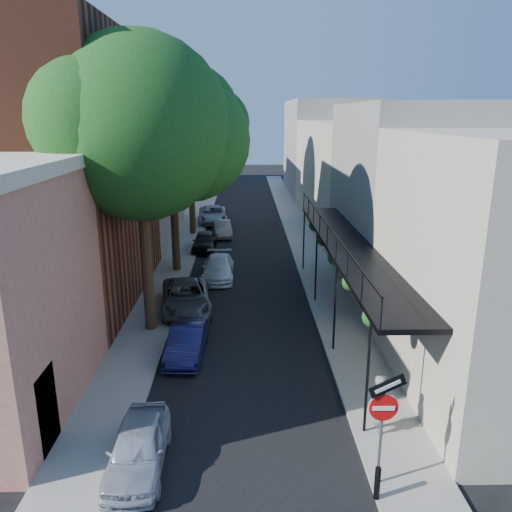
{
  "coord_description": "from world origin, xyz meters",
  "views": [
    {
      "loc": [
        0.09,
        -8.79,
        8.47
      ],
      "look_at": [
        0.5,
        11.19,
        2.8
      ],
      "focal_mm": 35.0,
      "sensor_mm": 36.0,
      "label": 1
    }
  ],
  "objects_px": {
    "oak_mid": "(179,143)",
    "oak_far": "(196,118)",
    "parked_car_g": "(213,215)",
    "parked_car_d": "(218,268)",
    "parked_car_b": "(187,341)",
    "pedestrian": "(380,404)",
    "parked_car_c": "(186,297)",
    "parked_car_f": "(222,229)",
    "sign_post": "(383,412)",
    "bollard": "(377,483)",
    "oak_near": "(152,131)",
    "parked_car_a": "(138,447)",
    "parked_car_e": "(204,241)"
  },
  "relations": [
    {
      "from": "sign_post",
      "to": "oak_far",
      "type": "xyz_separation_m",
      "value": [
        -6.51,
        26.3,
        6.22
      ]
    },
    {
      "from": "oak_near",
      "to": "pedestrian",
      "type": "xyz_separation_m",
      "value": [
        7.05,
        -7.29,
        -6.92
      ]
    },
    {
      "from": "oak_mid",
      "to": "oak_far",
      "type": "bearing_deg",
      "value": 89.59
    },
    {
      "from": "parked_car_b",
      "to": "parked_car_g",
      "type": "bearing_deg",
      "value": 93.47
    },
    {
      "from": "oak_near",
      "to": "oak_mid",
      "type": "bearing_deg",
      "value": 90.37
    },
    {
      "from": "oak_far",
      "to": "pedestrian",
      "type": "xyz_separation_m",
      "value": [
        7.04,
        -24.3,
        -7.3
      ]
    },
    {
      "from": "sign_post",
      "to": "parked_car_c",
      "type": "relative_size",
      "value": 0.65
    },
    {
      "from": "parked_car_a",
      "to": "parked_car_b",
      "type": "bearing_deg",
      "value": 83.56
    },
    {
      "from": "oak_far",
      "to": "pedestrian",
      "type": "bearing_deg",
      "value": -73.85
    },
    {
      "from": "oak_mid",
      "to": "parked_car_e",
      "type": "distance_m",
      "value": 7.78
    },
    {
      "from": "pedestrian",
      "to": "parked_car_b",
      "type": "bearing_deg",
      "value": 58.39
    },
    {
      "from": "parked_car_f",
      "to": "parked_car_g",
      "type": "height_order",
      "value": "parked_car_g"
    },
    {
      "from": "parked_car_b",
      "to": "pedestrian",
      "type": "bearing_deg",
      "value": -37.81
    },
    {
      "from": "oak_mid",
      "to": "parked_car_b",
      "type": "distance_m",
      "value": 12.37
    },
    {
      "from": "sign_post",
      "to": "parked_car_a",
      "type": "bearing_deg",
      "value": 171.86
    },
    {
      "from": "oak_near",
      "to": "parked_car_d",
      "type": "xyz_separation_m",
      "value": [
        1.97,
        6.47,
        -7.3
      ]
    },
    {
      "from": "sign_post",
      "to": "parked_car_g",
      "type": "bearing_deg",
      "value": 100.85
    },
    {
      "from": "oak_far",
      "to": "parked_car_c",
      "type": "bearing_deg",
      "value": -87.15
    },
    {
      "from": "oak_mid",
      "to": "parked_car_c",
      "type": "relative_size",
      "value": 2.21
    },
    {
      "from": "parked_car_g",
      "to": "parked_car_d",
      "type": "bearing_deg",
      "value": -88.94
    },
    {
      "from": "parked_car_e",
      "to": "pedestrian",
      "type": "distance_m",
      "value": 20.52
    },
    {
      "from": "oak_mid",
      "to": "parked_car_b",
      "type": "bearing_deg",
      "value": -82.61
    },
    {
      "from": "bollard",
      "to": "parked_car_d",
      "type": "relative_size",
      "value": 0.2
    },
    {
      "from": "oak_near",
      "to": "oak_far",
      "type": "distance_m",
      "value": 17.01
    },
    {
      "from": "bollard",
      "to": "parked_car_e",
      "type": "relative_size",
      "value": 0.23
    },
    {
      "from": "sign_post",
      "to": "parked_car_d",
      "type": "distance_m",
      "value": 16.46
    },
    {
      "from": "sign_post",
      "to": "pedestrian",
      "type": "relative_size",
      "value": 1.77
    },
    {
      "from": "sign_post",
      "to": "parked_car_g",
      "type": "height_order",
      "value": "sign_post"
    },
    {
      "from": "sign_post",
      "to": "parked_car_b",
      "type": "distance_m",
      "value": 8.71
    },
    {
      "from": "oak_near",
      "to": "parked_car_a",
      "type": "bearing_deg",
      "value": -84.82
    },
    {
      "from": "bollard",
      "to": "pedestrian",
      "type": "distance_m",
      "value": 2.6
    },
    {
      "from": "parked_car_e",
      "to": "parked_car_d",
      "type": "bearing_deg",
      "value": -76.77
    },
    {
      "from": "oak_mid",
      "to": "parked_car_b",
      "type": "height_order",
      "value": "oak_mid"
    },
    {
      "from": "bollard",
      "to": "parked_car_g",
      "type": "xyz_separation_m",
      "value": [
        -5.6,
        30.51,
        0.16
      ]
    },
    {
      "from": "oak_near",
      "to": "parked_car_g",
      "type": "relative_size",
      "value": 2.34
    },
    {
      "from": "parked_car_a",
      "to": "parked_car_d",
      "type": "distance_m",
      "value": 14.98
    },
    {
      "from": "bollard",
      "to": "pedestrian",
      "type": "xyz_separation_m",
      "value": [
        0.68,
        2.47,
        0.44
      ]
    },
    {
      "from": "oak_far",
      "to": "parked_car_e",
      "type": "distance_m",
      "value": 9.05
    },
    {
      "from": "oak_near",
      "to": "oak_mid",
      "type": "xyz_separation_m",
      "value": [
        -0.05,
        7.97,
        -0.82
      ]
    },
    {
      "from": "oak_mid",
      "to": "parked_car_c",
      "type": "bearing_deg",
      "value": -82.37
    },
    {
      "from": "parked_car_f",
      "to": "parked_car_g",
      "type": "distance_m",
      "value": 4.83
    },
    {
      "from": "parked_car_b",
      "to": "parked_car_c",
      "type": "height_order",
      "value": "parked_car_c"
    },
    {
      "from": "parked_car_d",
      "to": "parked_car_g",
      "type": "bearing_deg",
      "value": 94.44
    },
    {
      "from": "oak_near",
      "to": "pedestrian",
      "type": "relative_size",
      "value": 6.77
    },
    {
      "from": "bollard",
      "to": "oak_mid",
      "type": "height_order",
      "value": "oak_mid"
    },
    {
      "from": "sign_post",
      "to": "parked_car_a",
      "type": "height_order",
      "value": "sign_post"
    },
    {
      "from": "oak_far",
      "to": "parked_car_e",
      "type": "xyz_separation_m",
      "value": [
        0.75,
        -4.77,
        -7.65
      ]
    },
    {
      "from": "parked_car_b",
      "to": "sign_post",
      "type": "bearing_deg",
      "value": -50.38
    },
    {
      "from": "parked_car_a",
      "to": "parked_car_e",
      "type": "bearing_deg",
      "value": 88.68
    },
    {
      "from": "bollard",
      "to": "parked_car_b",
      "type": "xyz_separation_m",
      "value": [
        -5.06,
        7.28,
        0.05
      ]
    }
  ]
}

